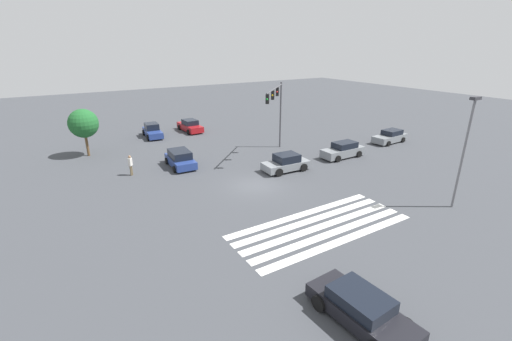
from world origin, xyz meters
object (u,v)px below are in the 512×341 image
(car_0, at_px, (180,159))
(car_6, at_px, (286,163))
(car_1, at_px, (390,137))
(car_3, at_px, (152,131))
(tree_corner_a, at_px, (83,124))
(pedestrian, at_px, (130,164))
(traffic_signal_mast, at_px, (277,103))
(car_5, at_px, (190,126))
(car_4, at_px, (343,150))
(car_2, at_px, (361,308))
(street_light_pole_a, at_px, (466,144))

(car_0, bearing_deg, car_6, 54.29)
(car_1, xyz_separation_m, car_3, (-22.85, 17.07, 0.05))
(tree_corner_a, bearing_deg, pedestrian, -72.98)
(car_0, relative_size, pedestrian, 2.37)
(car_1, distance_m, car_3, 28.52)
(traffic_signal_mast, distance_m, car_5, 15.23)
(traffic_signal_mast, bearing_deg, tree_corner_a, -74.42)
(car_1, height_order, car_4, car_4)
(car_0, xyz_separation_m, car_2, (-0.33, -22.33, -0.08))
(car_6, bearing_deg, car_0, -35.63)
(car_5, relative_size, car_6, 1.13)
(car_4, bearing_deg, car_5, -63.92)
(traffic_signal_mast, relative_size, car_6, 1.63)
(car_0, bearing_deg, traffic_signal_mast, 84.32)
(car_1, xyz_separation_m, car_4, (-8.70, -1.16, 0.05))
(car_1, xyz_separation_m, street_light_pole_a, (-10.29, -13.43, 3.96))
(car_2, bearing_deg, car_3, 174.97)
(traffic_signal_mast, bearing_deg, car_0, -53.29)
(car_0, height_order, car_5, car_5)
(car_2, relative_size, tree_corner_a, 1.00)
(street_light_pole_a, bearing_deg, tree_corner_a, 127.70)
(car_0, distance_m, street_light_pole_a, 22.99)
(car_6, bearing_deg, car_2, 66.19)
(traffic_signal_mast, bearing_deg, car_6, 20.78)
(pedestrian, height_order, tree_corner_a, tree_corner_a)
(street_light_pole_a, distance_m, tree_corner_a, 33.29)
(street_light_pole_a, bearing_deg, car_4, 82.60)
(car_3, xyz_separation_m, pedestrian, (-5.31, -12.25, 0.29))
(car_5, bearing_deg, car_3, 90.96)
(car_4, xyz_separation_m, street_light_pole_a, (-1.59, -12.27, 3.91))
(traffic_signal_mast, bearing_deg, car_1, 121.15)
(car_3, distance_m, pedestrian, 13.35)
(traffic_signal_mast, height_order, car_0, traffic_signal_mast)
(car_5, distance_m, car_6, 18.75)
(car_3, distance_m, car_6, 19.62)
(car_0, height_order, street_light_pole_a, street_light_pole_a)
(traffic_signal_mast, xyz_separation_m, pedestrian, (-14.35, 1.42, -4.25))
(car_0, height_order, car_2, car_0)
(traffic_signal_mast, distance_m, car_3, 17.00)
(car_3, distance_m, car_4, 23.08)
(traffic_signal_mast, xyz_separation_m, car_6, (-2.11, -4.69, -4.55))
(car_1, relative_size, car_3, 0.99)
(car_4, relative_size, pedestrian, 2.59)
(car_5, bearing_deg, car_0, 152.54)
(car_6, relative_size, tree_corner_a, 0.90)
(car_4, relative_size, street_light_pole_a, 0.61)
(car_0, bearing_deg, tree_corner_a, -136.54)
(street_light_pole_a, height_order, tree_corner_a, street_light_pole_a)
(street_light_pole_a, bearing_deg, car_2, -163.52)
(car_4, bearing_deg, traffic_signal_mast, -41.93)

